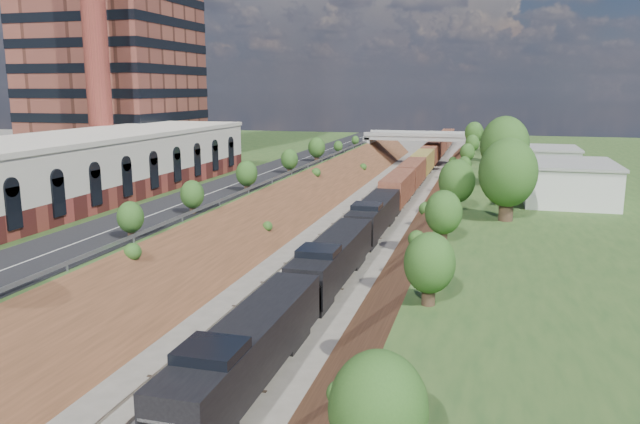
% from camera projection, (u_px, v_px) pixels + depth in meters
% --- Properties ---
extents(platform_left, '(44.00, 180.00, 5.00)m').
position_uv_depth(platform_left, '(140.00, 190.00, 89.66)').
color(platform_left, '#2C4F20').
rests_on(platform_left, ground).
extents(embankment_left, '(10.00, 180.00, 10.00)m').
position_uv_depth(embankment_left, '(286.00, 216.00, 84.44)').
color(embankment_left, brown).
rests_on(embankment_left, ground).
extents(embankment_right, '(10.00, 180.00, 10.00)m').
position_uv_depth(embankment_right, '(451.00, 225.00, 78.72)').
color(embankment_right, brown).
rests_on(embankment_right, ground).
extents(rail_left_track, '(1.58, 180.00, 0.18)m').
position_uv_depth(rail_left_track, '(346.00, 218.00, 82.24)').
color(rail_left_track, gray).
rests_on(rail_left_track, ground).
extents(rail_right_track, '(1.58, 180.00, 0.18)m').
position_uv_depth(rail_right_track, '(385.00, 220.00, 80.89)').
color(rail_right_track, gray).
rests_on(rail_right_track, ground).
extents(road, '(8.00, 180.00, 0.10)m').
position_uv_depth(road, '(254.00, 177.00, 84.62)').
color(road, black).
rests_on(road, platform_left).
extents(guardrail, '(0.10, 171.00, 0.70)m').
position_uv_depth(guardrail, '(282.00, 175.00, 83.27)').
color(guardrail, '#99999E').
rests_on(guardrail, platform_left).
extents(commercial_building, '(14.30, 62.30, 7.00)m').
position_uv_depth(commercial_building, '(68.00, 169.00, 66.38)').
color(commercial_building, maroon).
rests_on(commercial_building, platform_left).
extents(smokestack, '(3.20, 3.20, 40.00)m').
position_uv_depth(smokestack, '(94.00, 26.00, 82.26)').
color(smokestack, maroon).
rests_on(smokestack, platform_left).
extents(overpass, '(24.50, 8.30, 7.40)m').
position_uv_depth(overpass, '(420.00, 143.00, 139.26)').
color(overpass, gray).
rests_on(overpass, ground).
extents(white_building_near, '(9.00, 12.00, 4.00)m').
position_uv_depth(white_building_near, '(568.00, 183.00, 66.54)').
color(white_building_near, silver).
rests_on(white_building_near, platform_right).
extents(white_building_far, '(8.00, 10.00, 3.60)m').
position_uv_depth(white_building_far, '(546.00, 162.00, 87.52)').
color(white_building_far, silver).
rests_on(white_building_far, platform_right).
extents(tree_right_large, '(5.25, 5.25, 7.61)m').
position_uv_depth(tree_right_large, '(508.00, 173.00, 56.42)').
color(tree_right_large, '#473323').
rests_on(tree_right_large, platform_right).
extents(tree_left_crest, '(2.45, 2.45, 3.55)m').
position_uv_depth(tree_left_crest, '(101.00, 227.00, 45.44)').
color(tree_left_crest, '#473323').
rests_on(tree_left_crest, platform_left).
extents(freight_train, '(3.14, 176.56, 4.67)m').
position_uv_depth(freight_train, '(417.00, 168.00, 113.04)').
color(freight_train, black).
rests_on(freight_train, ground).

